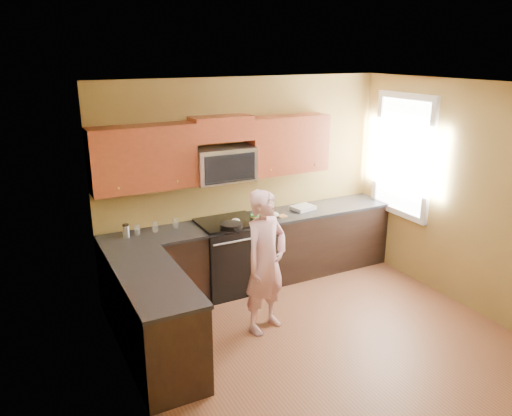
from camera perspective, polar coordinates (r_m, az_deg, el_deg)
floor at (r=5.57m, az=8.27°, el=-15.28°), size 4.00×4.00×0.00m
ceiling at (r=4.69m, az=9.76°, el=13.61°), size 4.00×4.00×0.00m
wall_back at (r=6.61m, az=-1.24°, el=3.13°), size 4.00×0.00×4.00m
wall_left at (r=4.18m, az=-14.00°, el=-6.32°), size 0.00×4.00×4.00m
wall_right at (r=6.32m, az=23.83°, el=0.88°), size 0.00×4.00×4.00m
cabinet_back_run at (r=6.65m, az=-0.04°, el=-5.07°), size 4.00×0.60×0.88m
cabinet_left_run at (r=5.18m, az=-11.57°, el=-12.53°), size 0.60×1.60×0.88m
countertop_back at (r=6.47m, az=-0.01°, el=-1.35°), size 4.00×0.62×0.04m
countertop_left at (r=4.96m, az=-11.79°, el=-7.91°), size 0.62×1.60×0.04m
stove at (r=6.45m, az=-3.12°, el=-5.48°), size 0.76×0.65×0.95m
microwave at (r=6.25m, az=-3.74°, el=3.17°), size 0.76×0.40×0.42m
upper_cab_left at (r=5.97m, az=-12.61°, el=2.08°), size 1.22×0.33×0.75m
upper_cab_right at (r=6.69m, az=3.55°, el=4.17°), size 1.12×0.33×0.75m
upper_cab_over_mw at (r=6.15m, az=-3.99°, el=9.12°), size 0.76×0.33×0.30m
window at (r=7.02m, az=16.52°, el=5.77°), size 0.06×1.06×1.66m
woman at (r=5.44m, az=1.11°, el=-6.22°), size 0.69×0.57×1.62m
frying_pan at (r=6.03m, az=-2.83°, el=-2.31°), size 0.34×0.51×0.06m
butter_tub at (r=6.43m, az=-0.14°, el=-1.30°), size 0.14×0.14×0.08m
toast_slice at (r=6.54m, az=3.04°, el=-0.92°), size 0.11×0.11×0.01m
napkin_a at (r=6.28m, az=-2.34°, el=-1.48°), size 0.15×0.15×0.06m
napkin_b at (r=6.51m, az=2.09°, el=-0.75°), size 0.12×0.13×0.07m
dish_towel at (r=6.85m, az=5.42°, el=0.04°), size 0.34×0.29×0.05m
travel_mug at (r=6.01m, az=-14.64°, el=-3.28°), size 0.08×0.08×0.16m
glass_a at (r=6.06m, az=-13.49°, el=-2.43°), size 0.08×0.08×0.12m
glass_b at (r=6.10m, az=-11.51°, el=-2.13°), size 0.09×0.09×0.12m
glass_c at (r=6.19m, az=-9.23°, el=-1.71°), size 0.07×0.07×0.12m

